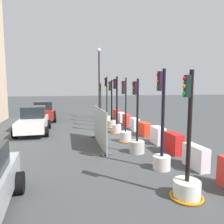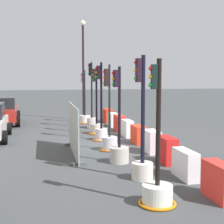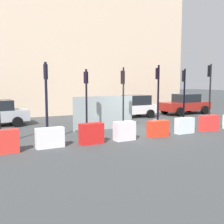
{
  "view_description": "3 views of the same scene",
  "coord_description": "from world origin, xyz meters",
  "px_view_note": "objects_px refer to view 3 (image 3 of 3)",
  "views": [
    {
      "loc": [
        -11.85,
        3.41,
        2.96
      ],
      "look_at": [
        0.16,
        0.72,
        1.49
      ],
      "focal_mm": 33.8,
      "sensor_mm": 36.0,
      "label": 1
    },
    {
      "loc": [
        -14.43,
        2.89,
        3.0
      ],
      "look_at": [
        -2.07,
        0.35,
        1.67
      ],
      "focal_mm": 54.92,
      "sensor_mm": 36.0,
      "label": 2
    },
    {
      "loc": [
        -7.7,
        -12.02,
        2.73
      ],
      "look_at": [
        -1.74,
        0.18,
        1.17
      ],
      "focal_mm": 42.86,
      "sensor_mm": 36.0,
      "label": 3
    }
  ],
  "objects_px": {
    "car_white_van": "(131,107)",
    "construction_barrier_0": "(4,142)",
    "traffic_light_3": "(123,123)",
    "traffic_light_1": "(47,125)",
    "construction_barrier_5": "(185,126)",
    "traffic_light_0": "(0,133)",
    "traffic_light_2": "(87,124)",
    "traffic_light_4": "(158,118)",
    "construction_barrier_1": "(50,138)",
    "traffic_light_6": "(209,113)",
    "construction_barrier_3": "(124,131)",
    "construction_barrier_2": "(91,134)",
    "construction_barrier_6": "(209,123)",
    "car_red_compact": "(185,104)",
    "traffic_light_5": "(183,119)",
    "construction_barrier_4": "(158,129)"
  },
  "relations": [
    {
      "from": "traffic_light_1",
      "to": "traffic_light_2",
      "type": "distance_m",
      "value": 2.03
    },
    {
      "from": "construction_barrier_3",
      "to": "construction_barrier_5",
      "type": "xyz_separation_m",
      "value": [
        3.64,
        0.07,
        -0.03
      ]
    },
    {
      "from": "traffic_light_4",
      "to": "construction_barrier_2",
      "type": "xyz_separation_m",
      "value": [
        -4.59,
        -1.5,
        -0.22
      ]
    },
    {
      "from": "traffic_light_0",
      "to": "traffic_light_1",
      "type": "xyz_separation_m",
      "value": [
        1.99,
        -0.23,
        0.24
      ]
    },
    {
      "from": "construction_barrier_2",
      "to": "construction_barrier_4",
      "type": "relative_size",
      "value": 0.99
    },
    {
      "from": "traffic_light_5",
      "to": "construction_barrier_0",
      "type": "distance_m",
      "value": 10.07
    },
    {
      "from": "traffic_light_1",
      "to": "construction_barrier_1",
      "type": "relative_size",
      "value": 3.09
    },
    {
      "from": "traffic_light_3",
      "to": "car_red_compact",
      "type": "distance_m",
      "value": 9.99
    },
    {
      "from": "traffic_light_6",
      "to": "traffic_light_3",
      "type": "bearing_deg",
      "value": 178.54
    },
    {
      "from": "traffic_light_2",
      "to": "traffic_light_4",
      "type": "relative_size",
      "value": 0.92
    },
    {
      "from": "traffic_light_6",
      "to": "construction_barrier_4",
      "type": "distance_m",
      "value": 5.06
    },
    {
      "from": "traffic_light_1",
      "to": "construction_barrier_5",
      "type": "height_order",
      "value": "traffic_light_1"
    },
    {
      "from": "car_white_van",
      "to": "construction_barrier_0",
      "type": "bearing_deg",
      "value": -144.73
    },
    {
      "from": "construction_barrier_5",
      "to": "car_white_van",
      "type": "distance_m",
      "value": 6.72
    },
    {
      "from": "construction_barrier_3",
      "to": "construction_barrier_4",
      "type": "bearing_deg",
      "value": -0.25
    },
    {
      "from": "traffic_light_3",
      "to": "construction_barrier_0",
      "type": "distance_m",
      "value": 6.19
    },
    {
      "from": "traffic_light_1",
      "to": "traffic_light_5",
      "type": "xyz_separation_m",
      "value": [
        8.02,
        0.07,
        -0.22
      ]
    },
    {
      "from": "traffic_light_0",
      "to": "construction_barrier_0",
      "type": "distance_m",
      "value": 1.6
    },
    {
      "from": "construction_barrier_2",
      "to": "construction_barrier_5",
      "type": "height_order",
      "value": "construction_barrier_2"
    },
    {
      "from": "traffic_light_3",
      "to": "car_white_van",
      "type": "distance_m",
      "value": 6.28
    },
    {
      "from": "traffic_light_4",
      "to": "car_red_compact",
      "type": "height_order",
      "value": "traffic_light_4"
    },
    {
      "from": "traffic_light_4",
      "to": "construction_barrier_0",
      "type": "xyz_separation_m",
      "value": [
        -8.17,
        -1.5,
        -0.23
      ]
    },
    {
      "from": "traffic_light_5",
      "to": "construction_barrier_1",
      "type": "distance_m",
      "value": 8.3
    },
    {
      "from": "traffic_light_3",
      "to": "construction_barrier_0",
      "type": "bearing_deg",
      "value": -165.57
    },
    {
      "from": "construction_barrier_2",
      "to": "car_red_compact",
      "type": "bearing_deg",
      "value": 30.8
    },
    {
      "from": "traffic_light_0",
      "to": "traffic_light_2",
      "type": "bearing_deg",
      "value": 0.02
    },
    {
      "from": "traffic_light_4",
      "to": "traffic_light_3",
      "type": "bearing_deg",
      "value": 178.8
    },
    {
      "from": "construction_barrier_2",
      "to": "construction_barrier_3",
      "type": "relative_size",
      "value": 1.07
    },
    {
      "from": "traffic_light_2",
      "to": "traffic_light_5",
      "type": "relative_size",
      "value": 0.96
    },
    {
      "from": "construction_barrier_0",
      "to": "construction_barrier_6",
      "type": "relative_size",
      "value": 0.98
    },
    {
      "from": "construction_barrier_2",
      "to": "construction_barrier_6",
      "type": "distance_m",
      "value": 7.02
    },
    {
      "from": "traffic_light_4",
      "to": "traffic_light_6",
      "type": "height_order",
      "value": "traffic_light_6"
    },
    {
      "from": "traffic_light_5",
      "to": "construction_barrier_6",
      "type": "height_order",
      "value": "traffic_light_5"
    },
    {
      "from": "traffic_light_0",
      "to": "construction_barrier_2",
      "type": "xyz_separation_m",
      "value": [
        3.61,
        -1.6,
        -0.05
      ]
    },
    {
      "from": "traffic_light_6",
      "to": "construction_barrier_6",
      "type": "bearing_deg",
      "value": -135.49
    },
    {
      "from": "traffic_light_2",
      "to": "car_red_compact",
      "type": "bearing_deg",
      "value": 25.06
    },
    {
      "from": "traffic_light_5",
      "to": "car_red_compact",
      "type": "height_order",
      "value": "traffic_light_5"
    },
    {
      "from": "traffic_light_6",
      "to": "car_white_van",
      "type": "xyz_separation_m",
      "value": [
        -2.44,
        5.34,
        0.06
      ]
    },
    {
      "from": "construction_barrier_6",
      "to": "traffic_light_2",
      "type": "bearing_deg",
      "value": 166.88
    },
    {
      "from": "traffic_light_1",
      "to": "construction_barrier_4",
      "type": "height_order",
      "value": "traffic_light_1"
    },
    {
      "from": "construction_barrier_5",
      "to": "traffic_light_4",
      "type": "bearing_deg",
      "value": 115.8
    },
    {
      "from": "traffic_light_2",
      "to": "construction_barrier_1",
      "type": "relative_size",
      "value": 2.86
    },
    {
      "from": "traffic_light_4",
      "to": "construction_barrier_6",
      "type": "height_order",
      "value": "traffic_light_4"
    },
    {
      "from": "traffic_light_0",
      "to": "traffic_light_1",
      "type": "bearing_deg",
      "value": -6.6
    },
    {
      "from": "construction_barrier_1",
      "to": "traffic_light_0",
      "type": "bearing_deg",
      "value": 140.54
    },
    {
      "from": "construction_barrier_1",
      "to": "construction_barrier_6",
      "type": "height_order",
      "value": "construction_barrier_6"
    },
    {
      "from": "traffic_light_0",
      "to": "car_white_van",
      "type": "xyz_separation_m",
      "value": [
        9.55,
        5.14,
        0.3
      ]
    },
    {
      "from": "traffic_light_4",
      "to": "construction_barrier_1",
      "type": "height_order",
      "value": "traffic_light_4"
    },
    {
      "from": "car_red_compact",
      "to": "construction_barrier_2",
      "type": "bearing_deg",
      "value": -149.2
    },
    {
      "from": "traffic_light_4",
      "to": "construction_barrier_3",
      "type": "xyz_separation_m",
      "value": [
        -2.94,
        -1.5,
        -0.24
      ]
    }
  ]
}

